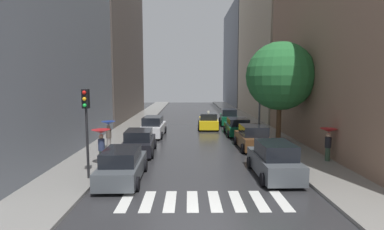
% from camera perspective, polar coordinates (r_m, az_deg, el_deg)
% --- Properties ---
extents(ground_plane, '(28.00, 72.00, 0.04)m').
position_cam_1_polar(ground_plane, '(33.69, 0.34, -1.90)').
color(ground_plane, '#2C2C2F').
extents(sidewalk_left, '(3.00, 72.00, 0.15)m').
position_cam_1_polar(sidewalk_left, '(34.18, -10.62, -1.73)').
color(sidewalk_left, gray).
rests_on(sidewalk_left, ground).
extents(sidewalk_right, '(3.00, 72.00, 0.15)m').
position_cam_1_polar(sidewalk_right, '(34.42, 11.23, -1.69)').
color(sidewalk_right, gray).
rests_on(sidewalk_right, ground).
extents(crosswalk_stripes, '(6.75, 2.20, 0.01)m').
position_cam_1_polar(crosswalk_stripes, '(12.72, 2.19, -15.86)').
color(crosswalk_stripes, silver).
rests_on(crosswalk_stripes, ground).
extents(building_left_mid, '(6.00, 20.32, 22.22)m').
position_cam_1_polar(building_left_mid, '(42.12, -15.50, 14.71)').
color(building_left_mid, '#564C47').
rests_on(building_left_mid, ground).
extents(building_right_near, '(6.00, 21.17, 16.04)m').
position_cam_1_polar(building_right_near, '(24.10, 28.94, 13.21)').
color(building_right_near, '#8C6B56').
rests_on(building_right_near, ground).
extents(building_right_mid, '(6.00, 20.37, 24.82)m').
position_cam_1_polar(building_right_mid, '(44.61, 14.98, 15.94)').
color(building_right_mid, '#B2A38C').
rests_on(building_right_mid, ground).
extents(building_right_far, '(6.00, 21.55, 19.91)m').
position_cam_1_polar(building_right_far, '(65.42, 9.69, 10.76)').
color(building_right_far, slate).
rests_on(building_right_far, ground).
extents(parked_car_left_nearest, '(2.09, 4.50, 1.60)m').
position_cam_1_polar(parked_car_left_nearest, '(15.24, -12.99, -9.27)').
color(parked_car_left_nearest, '#474C51').
rests_on(parked_car_left_nearest, ground).
extents(parked_car_left_second, '(2.23, 4.25, 1.63)m').
position_cam_1_polar(parked_car_left_second, '(20.56, -9.90, -5.11)').
color(parked_car_left_second, black).
rests_on(parked_car_left_second, ground).
extents(parked_car_left_third, '(2.08, 4.65, 1.76)m').
position_cam_1_polar(parked_car_left_third, '(26.91, -7.31, -2.25)').
color(parked_car_left_third, silver).
rests_on(parked_car_left_third, ground).
extents(parked_car_right_nearest, '(2.07, 4.47, 1.80)m').
position_cam_1_polar(parked_car_right_nearest, '(15.99, 15.22, -8.29)').
color(parked_car_right_nearest, '#474C51').
rests_on(parked_car_right_nearest, ground).
extents(parked_car_right_second, '(2.20, 4.12, 1.72)m').
position_cam_1_polar(parked_car_right_second, '(22.12, 11.35, -4.23)').
color(parked_car_right_second, brown).
rests_on(parked_car_right_second, ground).
extents(parked_car_right_third, '(2.17, 4.28, 1.54)m').
position_cam_1_polar(parked_car_right_third, '(27.57, 8.57, -2.25)').
color(parked_car_right_third, '#0C4C2D').
rests_on(parked_car_right_third, ground).
extents(parked_car_right_fourth, '(2.15, 4.15, 1.76)m').
position_cam_1_polar(parked_car_right_fourth, '(34.03, 6.91, -0.45)').
color(parked_car_right_fourth, '#0C4C2D').
rests_on(parked_car_right_fourth, ground).
extents(taxi_midroad, '(2.20, 4.69, 1.81)m').
position_cam_1_polar(taxi_midroad, '(31.10, 3.09, -1.14)').
color(taxi_midroad, yellow).
rests_on(taxi_midroad, ground).
extents(pedestrian_near_tree, '(1.00, 1.00, 1.93)m').
position_cam_1_polar(pedestrian_near_tree, '(19.49, 24.28, -3.86)').
color(pedestrian_near_tree, '#38513D').
rests_on(pedestrian_near_tree, sidewalk_right).
extents(pedestrian_by_kerb, '(0.98, 0.98, 1.95)m').
position_cam_1_polar(pedestrian_by_kerb, '(21.50, -15.44, -2.60)').
color(pedestrian_by_kerb, gray).
rests_on(pedestrian_by_kerb, sidewalk_left).
extents(pedestrian_far_side, '(1.02, 1.02, 2.02)m').
position_cam_1_polar(pedestrian_far_side, '(17.55, -16.71, -4.40)').
color(pedestrian_far_side, '#38513D').
rests_on(pedestrian_far_side, sidewalk_left).
extents(street_tree_right, '(5.01, 5.01, 7.56)m').
position_cam_1_polar(street_tree_right, '(23.32, 16.25, 7.02)').
color(street_tree_right, '#513823').
rests_on(street_tree_right, sidewalk_right).
extents(traffic_light_left_corner, '(0.30, 0.42, 4.30)m').
position_cam_1_polar(traffic_light_left_corner, '(15.16, -19.31, 0.21)').
color(traffic_light_left_corner, black).
rests_on(traffic_light_left_corner, sidewalk_left).
extents(lamp_post_right, '(0.60, 0.28, 6.97)m').
position_cam_1_polar(lamp_post_right, '(26.72, 12.67, 4.81)').
color(lamp_post_right, '#595B60').
rests_on(lamp_post_right, sidewalk_right).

